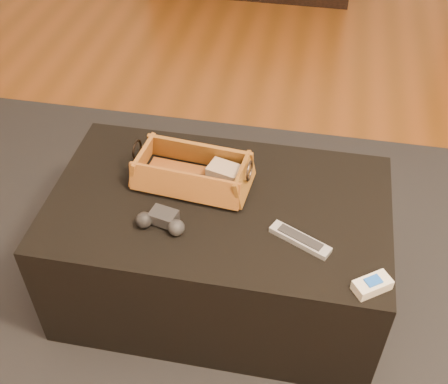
% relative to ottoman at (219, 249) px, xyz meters
% --- Properties ---
extents(floor, '(5.00, 5.50, 0.01)m').
position_rel_ottoman_xyz_m(floor, '(0.20, 0.01, -0.23)').
color(floor, brown).
rests_on(floor, ground).
extents(area_rug, '(2.60, 2.00, 0.01)m').
position_rel_ottoman_xyz_m(area_rug, '(0.00, -0.05, -0.22)').
color(area_rug, black).
rests_on(area_rug, floor).
extents(ottoman, '(1.00, 0.60, 0.42)m').
position_rel_ottoman_xyz_m(ottoman, '(0.00, 0.00, 0.00)').
color(ottoman, black).
rests_on(ottoman, area_rug).
extents(tv_remote, '(0.18, 0.04, 0.02)m').
position_rel_ottoman_xyz_m(tv_remote, '(-0.11, 0.05, 0.23)').
color(tv_remote, black).
rests_on(tv_remote, wicker_basket).
extents(cloth_bundle, '(0.11, 0.09, 0.05)m').
position_rel_ottoman_xyz_m(cloth_bundle, '(0.00, 0.08, 0.25)').
color(cloth_bundle, tan).
rests_on(cloth_bundle, wicker_basket).
extents(wicker_basket, '(0.37, 0.22, 0.12)m').
position_rel_ottoman_xyz_m(wicker_basket, '(-0.09, 0.06, 0.25)').
color(wicker_basket, '#945521').
rests_on(wicker_basket, ottoman).
extents(game_controller, '(0.15, 0.09, 0.05)m').
position_rel_ottoman_xyz_m(game_controller, '(-0.14, -0.13, 0.23)').
color(game_controller, black).
rests_on(game_controller, ottoman).
extents(silver_remote, '(0.18, 0.11, 0.02)m').
position_rel_ottoman_xyz_m(silver_remote, '(0.25, -0.11, 0.22)').
color(silver_remote, '#A0A3A8').
rests_on(silver_remote, ottoman).
extents(cream_gadget, '(0.11, 0.09, 0.04)m').
position_rel_ottoman_xyz_m(cream_gadget, '(0.44, -0.24, 0.23)').
color(cream_gadget, beige).
rests_on(cream_gadget, ottoman).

